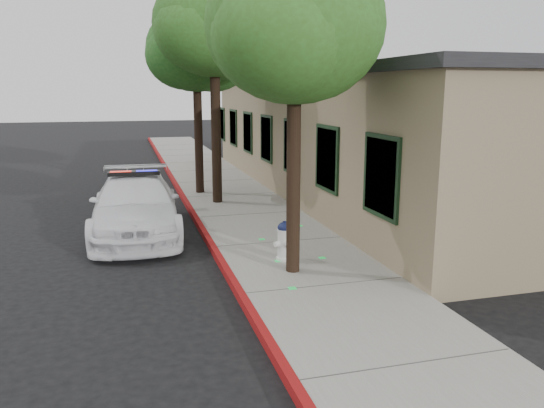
{
  "coord_description": "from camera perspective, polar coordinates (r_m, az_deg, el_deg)",
  "views": [
    {
      "loc": [
        -1.79,
        -8.68,
        3.64
      ],
      "look_at": [
        1.06,
        1.61,
        1.37
      ],
      "focal_mm": 35.36,
      "sensor_mm": 36.0,
      "label": 1
    }
  ],
  "objects": [
    {
      "name": "street_tree_far",
      "position": [
        18.64,
        -7.95,
        15.58
      ],
      "size": [
        3.53,
        3.3,
        6.25
      ],
      "rotation": [
        0.0,
        0.0,
        -0.13
      ],
      "color": "black",
      "rests_on": "sidewalk"
    },
    {
      "name": "street_tree_mid",
      "position": [
        17.02,
        -6.22,
        17.92
      ],
      "size": [
        3.67,
        3.77,
        6.99
      ],
      "rotation": [
        0.0,
        0.0,
        0.26
      ],
      "color": "black",
      "rests_on": "sidewalk"
    },
    {
      "name": "sidewalk",
      "position": [
        12.67,
        0.68,
        -4.35
      ],
      "size": [
        3.2,
        60.0,
        0.15
      ],
      "primitive_type": "cube",
      "color": "gray",
      "rests_on": "ground"
    },
    {
      "name": "clapboard_building",
      "position": [
        19.67,
        10.21,
        7.38
      ],
      "size": [
        7.3,
        20.89,
        4.24
      ],
      "color": "#827155",
      "rests_on": "ground"
    },
    {
      "name": "police_car",
      "position": [
        14.14,
        -14.32,
        -0.11
      ],
      "size": [
        2.33,
        5.36,
        1.65
      ],
      "rotation": [
        0.0,
        0.0,
        -0.04
      ],
      "color": "white",
      "rests_on": "ground"
    },
    {
      "name": "red_curb",
      "position": [
        12.35,
        -6.22,
        -4.84
      ],
      "size": [
        0.14,
        60.0,
        0.16
      ],
      "primitive_type": "cube",
      "color": "maroon",
      "rests_on": "ground"
    },
    {
      "name": "fire_hydrant",
      "position": [
        11.21,
        1.35,
        -3.91
      ],
      "size": [
        0.48,
        0.42,
        0.83
      ],
      "rotation": [
        0.0,
        0.0,
        0.24
      ],
      "color": "white",
      "rests_on": "sidewalk"
    },
    {
      "name": "street_tree_near",
      "position": [
        10.14,
        2.51,
        17.65
      ],
      "size": [
        3.29,
        3.35,
        6.02
      ],
      "rotation": [
        0.0,
        0.0,
        0.26
      ],
      "color": "black",
      "rests_on": "sidewalk"
    },
    {
      "name": "ground",
      "position": [
        9.58,
        -3.59,
        -10.36
      ],
      "size": [
        120.0,
        120.0,
        0.0
      ],
      "primitive_type": "plane",
      "color": "black",
      "rests_on": "ground"
    }
  ]
}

